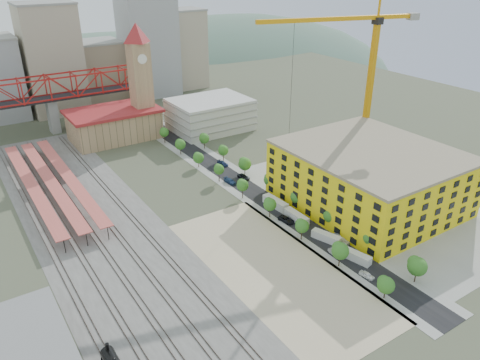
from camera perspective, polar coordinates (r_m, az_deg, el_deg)
ground at (r=146.45m, az=-2.03°, el=-4.04°), size 400.00×400.00×0.00m
ballast_strip at (r=148.79m, az=-17.61°, el=-4.84°), size 36.00×165.00×0.06m
dirt_lot at (r=122.76m, az=4.19°, el=-10.66°), size 28.00×67.00×0.06m
street_asphalt at (r=165.18m, az=-0.02°, el=-0.35°), size 12.00×170.00×0.06m
sidewalk_west at (r=162.54m, az=-1.64°, el=-0.82°), size 3.00×170.00×0.04m
sidewalk_east at (r=167.97m, az=1.54°, el=0.10°), size 3.00×170.00×0.04m
construction_pad at (r=159.41m, az=15.82°, el=-2.44°), size 50.00×90.00×0.06m
rail_tracks at (r=148.38m, az=-18.28°, el=-4.98°), size 26.56×160.00×0.18m
platform_canopies at (r=170.32m, az=-22.13°, el=-0.06°), size 16.00×80.00×4.12m
station_hall at (r=210.86m, az=-15.07°, el=6.62°), size 38.00×24.00×13.10m
clock_tower at (r=207.39m, az=-12.14°, el=12.96°), size 12.00×12.00×52.00m
parking_garage at (r=215.93m, az=-3.65°, el=8.00°), size 34.00×26.00×14.00m
truss_bridge at (r=224.24m, az=-22.30°, el=9.98°), size 94.00×9.60×25.60m
construction_building at (r=153.22m, az=15.48°, el=0.35°), size 44.60×50.60×18.80m
street_trees at (r=157.84m, az=1.97°, el=-1.70°), size 15.40×124.40×8.00m
skyline at (r=266.28m, az=-17.38°, el=13.85°), size 133.00×46.00×60.00m
distant_hills at (r=414.18m, az=-15.49°, el=3.25°), size 647.00×264.00×227.00m
tower_crane at (r=173.00m, az=14.72°, el=13.66°), size 57.21×18.43×62.96m
site_trailer_a at (r=128.35m, az=13.87°, el=-9.01°), size 4.23×9.04×2.39m
site_trailer_b at (r=134.60m, az=10.47°, el=-6.86°), size 4.80×8.86×2.35m
site_trailer_c at (r=142.74m, az=6.87°, el=-4.50°), size 2.54×9.32×2.55m
site_trailer_d at (r=149.67m, az=4.34°, el=-2.81°), size 3.18×9.97×2.69m
car_0 at (r=123.14m, az=15.20°, el=-11.13°), size 2.26×4.31×1.40m
car_1 at (r=129.22m, az=11.47°, el=-8.72°), size 2.11×4.57×1.45m
car_2 at (r=142.01m, az=5.66°, el=-4.85°), size 3.19×5.70×1.51m
car_3 at (r=164.71m, az=-1.22°, el=-0.15°), size 2.85×5.57×1.55m
car_4 at (r=134.73m, az=12.37°, el=-7.23°), size 2.36×4.67×1.53m
car_5 at (r=135.74m, az=11.86°, el=-6.93°), size 2.13×4.43×1.40m
car_6 at (r=167.87m, az=0.46°, el=0.36°), size 2.80×5.41×1.46m
car_7 at (r=178.99m, az=-2.12°, el=2.03°), size 2.86×5.31×1.46m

